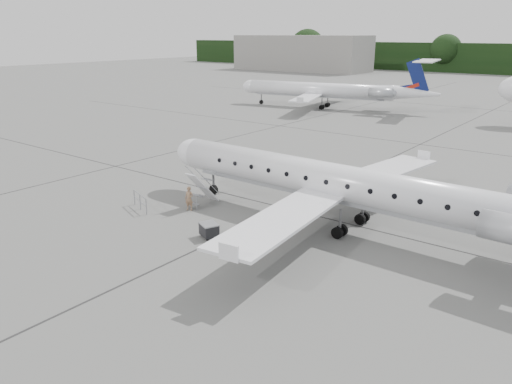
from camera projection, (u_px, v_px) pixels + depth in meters
The scene contains 8 objects.
ground at pixel (296, 261), 24.37m from camera, with size 320.00×320.00×0.00m, color #61615F.
terminal_building at pixel (301, 53), 146.58m from camera, with size 40.00×14.00×10.00m, color gray.
main_regional_jet at pixel (338, 164), 27.69m from camera, with size 28.52×20.53×7.31m, color silver, non-canonical shape.
airstair at pixel (203, 188), 31.92m from camera, with size 0.85×2.14×2.29m, color silver, non-canonical shape.
passenger at pixel (189, 199), 31.13m from camera, with size 0.56×0.37×1.53m, color #8F6A4E.
safety_railing at pixel (140, 202), 31.31m from camera, with size 2.20×0.08×1.00m, color gray, non-canonical shape.
baggage_cart at pixel (209, 230), 27.05m from camera, with size 1.00×0.81×0.87m, color black, non-canonical shape.
bg_regional_left at pixel (319, 83), 73.14m from camera, with size 27.94×20.12×7.33m, color silver, non-canonical shape.
Camera 1 is at (11.95, -18.80, 10.62)m, focal length 35.00 mm.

